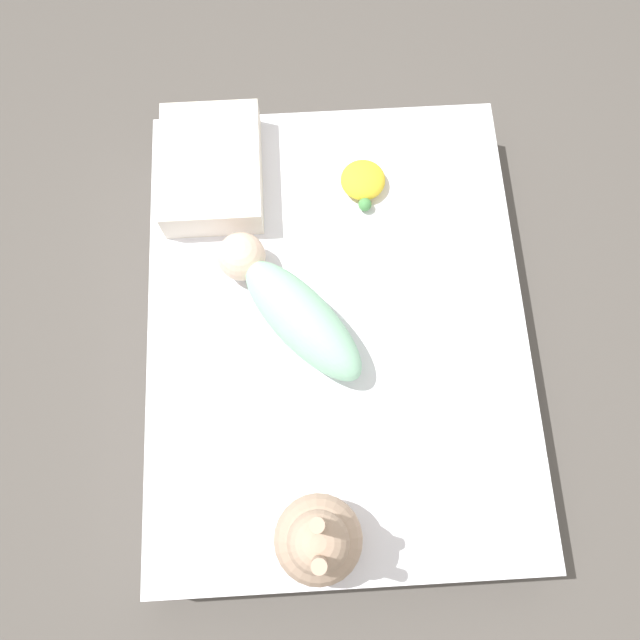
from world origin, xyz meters
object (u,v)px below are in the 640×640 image
swaddled_baby (291,308)px  pillow (212,169)px  bunny_plush (318,540)px  turtle_plush (363,181)px

swaddled_baby → pillow: bearing=-14.0°
bunny_plush → pillow: bearing=-166.2°
swaddled_baby → turtle_plush: size_ratio=2.94×
pillow → bunny_plush: bunny_plush is taller
pillow → turtle_plush: 0.45m
bunny_plush → swaddled_baby: bearing=-176.0°
bunny_plush → turtle_plush: 1.02m
swaddled_baby → pillow: 0.50m
turtle_plush → bunny_plush: bearing=-10.7°
turtle_plush → swaddled_baby: bearing=-29.9°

